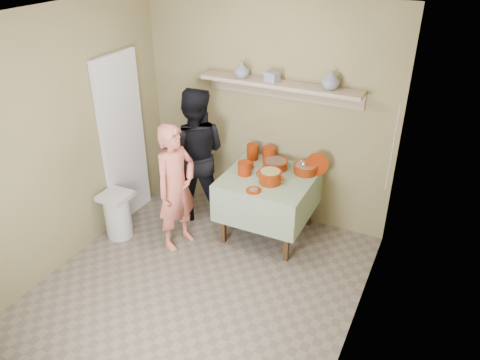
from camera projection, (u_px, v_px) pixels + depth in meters
The scene contains 22 objects.
ground at pixel (193, 294), 4.61m from camera, with size 3.50×3.50×0.00m, color #74675B.
tile_panel at pixel (123, 140), 5.44m from camera, with size 0.06×0.70×2.00m, color silver.
plate_stack_a at pixel (253, 152), 5.49m from camera, with size 0.14×0.14×0.19m, color maroon.
plate_stack_b at pixel (269, 154), 5.44m from camera, with size 0.15×0.15×0.18m, color maroon.
bowl_stack at pixel (245, 168), 5.16m from camera, with size 0.15×0.15×0.15m, color maroon.
empty_bowl at pixel (246, 165), 5.34m from camera, with size 0.17×0.17×0.05m, color maroon.
propped_lid at pixel (317, 164), 5.15m from camera, with size 0.26×0.26×0.02m, color maroon.
vase_right at pixel (331, 80), 4.74m from camera, with size 0.18×0.18×0.19m, color navy.
vase_left at pixel (242, 70), 5.10m from camera, with size 0.17×0.17×0.18m, color navy.
ceramic_box at pixel (272, 77), 4.98m from camera, with size 0.15×0.10×0.10m, color navy.
person_cook at pixel (176, 188), 5.01m from camera, with size 0.53×0.35×1.44m, color #DF6F60.
person_helper at pixel (195, 155), 5.52m from camera, with size 0.79×0.62×1.63m, color black.
room_shell at pixel (184, 145), 3.84m from camera, with size 3.04×3.54×2.62m.
serving_table at pixel (269, 185), 5.22m from camera, with size 0.97×0.97×0.76m.
cazuela_meat_a at pixel (275, 164), 5.30m from camera, with size 0.30×0.30×0.10m.
cazuela_meat_b at pixel (305, 168), 5.20m from camera, with size 0.28×0.28×0.10m.
ladle at pixel (304, 164), 5.18m from camera, with size 0.08×0.26×0.19m.
cazuela_rice at pixel (270, 176), 4.99m from camera, with size 0.33×0.25×0.14m.
front_plate at pixel (254, 190), 4.86m from camera, with size 0.16×0.16×0.03m.
wall_shelf at pixel (281, 86), 5.03m from camera, with size 1.80×0.25×0.21m.
trash_bin at pixel (118, 214), 5.35m from camera, with size 0.32×0.32×0.56m.
electrical_cord at pixel (392, 149), 4.62m from camera, with size 0.01×0.05×0.90m.
Camera 1 is at (1.94, -2.95, 3.21)m, focal length 35.00 mm.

